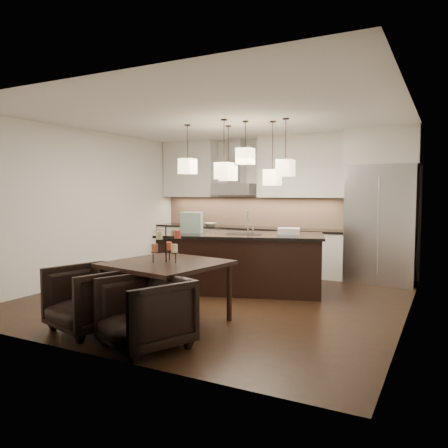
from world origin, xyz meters
The scene contains 37 objects.
floor centered at (0.00, 0.00, -0.01)m, with size 5.50×5.50×0.02m, color black.
ceiling centered at (0.00, 0.00, 2.81)m, with size 5.50×5.50×0.02m, color white.
wall_back centered at (0.00, 2.76, 1.40)m, with size 5.50×0.02×2.80m, color silver.
wall_front centered at (0.00, -2.76, 1.40)m, with size 5.50×0.02×2.80m, color silver.
wall_left centered at (-2.76, 0.00, 1.40)m, with size 0.02×5.50×2.80m, color silver.
wall_right centered at (2.76, 0.00, 1.40)m, with size 0.02×5.50×2.80m, color silver.
refrigerator centered at (2.10, 2.38, 1.07)m, with size 1.20×0.72×2.15m, color #B7B7BA.
fridge_panel centered at (2.10, 2.38, 2.47)m, with size 1.26×0.72×0.65m, color silver.
lower_cabinets centered at (-0.62, 2.43, 0.44)m, with size 4.21×0.62×0.88m, color silver.
countertop centered at (-0.62, 2.43, 0.90)m, with size 4.21×0.66×0.04m, color black.
backsplash centered at (-0.62, 2.73, 1.24)m, with size 4.21×0.02×0.63m, color tan.
upper_cab_left centered at (-2.10, 2.57, 2.17)m, with size 1.25×0.35×1.25m, color silver.
upper_cab_right centered at (0.55, 2.57, 2.17)m, with size 1.86×0.35×1.25m, color silver.
hood_canopy centered at (-0.93, 2.48, 1.72)m, with size 0.90×0.52×0.24m, color #B7B7BA.
hood_chimney centered at (-0.93, 2.59, 2.32)m, with size 0.30×0.28×0.96m, color #B7B7BA.
fruit_bowl centered at (-1.48, 2.38, 0.95)m, with size 0.26×0.26×0.06m, color silver.
island_body centered at (0.11, 0.59, 0.46)m, with size 2.62×1.05×0.92m, color black.
island_top centered at (0.11, 0.59, 0.94)m, with size 2.71×1.13×0.04m, color black.
faucet centered at (0.18, 0.72, 1.16)m, with size 0.10×0.25×0.40m, color silver, non-canonical shape.
tote_bag centered at (-0.69, 0.34, 1.14)m, with size 0.36×0.19×0.36m, color #1A492A.
food_container centered at (0.86, 0.86, 1.02)m, with size 0.36×0.25×0.10m, color silver.
dining_table centered at (0.05, -1.48, 0.39)m, with size 1.30×1.30×0.78m, color black, non-canonical shape.
candelabra centered at (0.05, -1.48, 1.01)m, with size 0.37×0.37×0.46m, color black, non-canonical shape.
candle_a centered at (0.19, -1.51, 0.97)m, with size 0.08×0.08×0.10m, color beige.
candle_b centered at (0.00, -1.35, 0.97)m, with size 0.08×0.08×0.10m, color #C64B30.
candle_c centered at (-0.04, -1.59, 0.97)m, with size 0.08×0.08×0.10m, color #AB5E3F.
candle_d centered at (0.18, -1.41, 1.13)m, with size 0.08×0.08×0.10m, color #C64B30.
candle_e centered at (-0.08, -1.44, 1.13)m, with size 0.08×0.08×0.10m, color #AB5E3F.
candle_f centered at (0.05, -1.62, 1.13)m, with size 0.08×0.08×0.10m, color beige.
armchair_left centered at (-0.59, -2.17, 0.39)m, with size 0.84×0.86×0.78m, color black.
armchair_right centered at (0.37, -2.33, 0.38)m, with size 0.82×0.84×0.77m, color black.
pendant_a centered at (-0.78, 0.36, 2.10)m, with size 0.24×0.24×0.26m, color #FFECB2.
pendant_b centered at (-0.21, 0.78, 1.99)m, with size 0.24×0.24×0.26m, color #FFECB2.
pendant_c centered at (0.25, 0.47, 2.24)m, with size 0.24×0.24×0.26m, color #FFECB2.
pendant_d centered at (0.63, 0.69, 1.90)m, with size 0.24×0.24×0.26m, color #FFECB2.
pendant_e centered at (0.91, 0.52, 2.03)m, with size 0.24×0.24×0.26m, color #FFECB2.
pendant_f centered at (0.02, 0.17, 1.99)m, with size 0.24×0.24×0.26m, color #FFECB2.
Camera 1 is at (3.21, -5.99, 1.67)m, focal length 35.00 mm.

